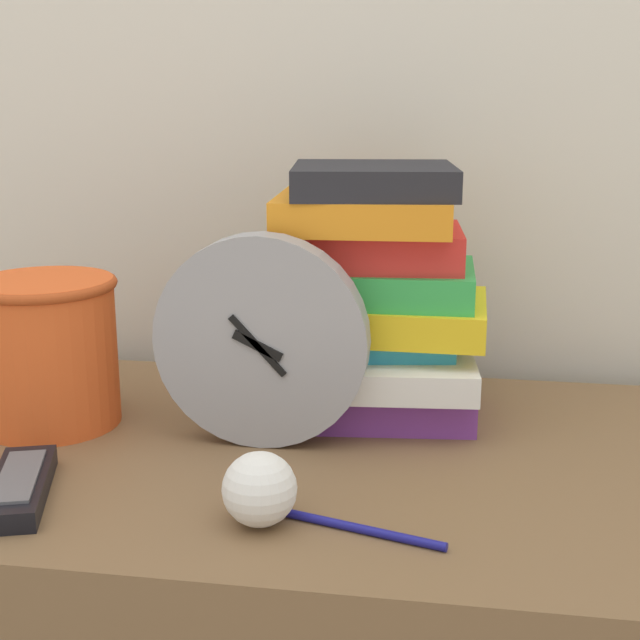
# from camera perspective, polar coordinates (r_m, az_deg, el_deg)

# --- Properties ---
(wall_back) EXTENTS (6.00, 0.04, 2.40)m
(wall_back) POSITION_cam_1_polar(r_m,az_deg,el_deg) (1.23, -0.95, 19.80)
(wall_back) COLOR silver
(wall_back) RESTS_ON ground_plane
(desk_clock) EXTENTS (0.23, 0.04, 0.23)m
(desk_clock) POSITION_cam_1_polar(r_m,az_deg,el_deg) (0.93, -3.80, -1.39)
(desk_clock) COLOR #99999E
(desk_clock) RESTS_ON desk
(book_stack) EXTENTS (0.25, 0.21, 0.29)m
(book_stack) POSITION_cam_1_polar(r_m,az_deg,el_deg) (1.02, 3.63, 1.74)
(book_stack) COLOR #7A3899
(book_stack) RESTS_ON desk
(basket) EXTENTS (0.16, 0.16, 0.17)m
(basket) POSITION_cam_1_polar(r_m,az_deg,el_deg) (1.04, -17.04, -1.69)
(basket) COLOR #E05623
(basket) RESTS_ON desk
(tv_remote) EXTENTS (0.10, 0.16, 0.02)m
(tv_remote) POSITION_cam_1_polar(r_m,az_deg,el_deg) (0.89, -18.66, -10.06)
(tv_remote) COLOR black
(tv_remote) RESTS_ON desk
(crumpled_paper_ball) EXTENTS (0.07, 0.07, 0.07)m
(crumpled_paper_ball) POSITION_cam_1_polar(r_m,az_deg,el_deg) (0.79, -3.89, -10.75)
(crumpled_paper_ball) COLOR white
(crumpled_paper_ball) RESTS_ON desk
(pen) EXTENTS (0.15, 0.05, 0.01)m
(pen) POSITION_cam_1_polar(r_m,az_deg,el_deg) (0.78, 2.74, -13.23)
(pen) COLOR navy
(pen) RESTS_ON desk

